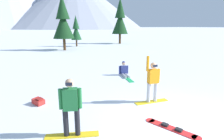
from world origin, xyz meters
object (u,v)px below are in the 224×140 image
(pine_tree_short, at_px, (76,30))
(pine_tree_slender, at_px, (63,21))
(snowboarder_background, at_px, (124,71))
(snowboarder_foreground, at_px, (71,107))
(backpack_red, at_px, (38,101))
(snowboarder_midground, at_px, (153,81))
(loose_snowboard_far_spare, at_px, (172,128))
(pine_tree_broad, at_px, (120,19))

(pine_tree_short, height_order, pine_tree_slender, pine_tree_slender)
(snowboarder_background, height_order, pine_tree_slender, pine_tree_slender)
(pine_tree_short, bearing_deg, snowboarder_foreground, -104.29)
(snowboarder_foreground, relative_size, backpack_red, 3.05)
(snowboarder_foreground, bearing_deg, pine_tree_slender, 80.08)
(backpack_red, bearing_deg, snowboarder_background, 25.18)
(snowboarder_foreground, height_order, snowboarder_midground, snowboarder_midground)
(backpack_red, bearing_deg, snowboarder_foreground, -74.78)
(backpack_red, bearing_deg, pine_tree_slender, 76.13)
(snowboarder_foreground, relative_size, pine_tree_slender, 0.25)
(backpack_red, xyz_separation_m, pine_tree_short, (6.76, 20.86, 2.40))
(loose_snowboard_far_spare, relative_size, backpack_red, 3.09)
(snowboarder_foreground, distance_m, loose_snowboard_far_spare, 3.13)
(pine_tree_slender, bearing_deg, loose_snowboard_far_spare, -91.63)
(snowboarder_foreground, bearing_deg, snowboarder_background, 49.17)
(snowboarder_midground, bearing_deg, snowboarder_foreground, -163.53)
(snowboarder_midground, height_order, pine_tree_broad, pine_tree_broad)
(pine_tree_short, xyz_separation_m, pine_tree_slender, (-2.56, -3.88, 1.22))
(snowboarder_midground, distance_m, backpack_red, 4.68)
(backpack_red, height_order, pine_tree_broad, pine_tree_broad)
(snowboarder_background, bearing_deg, backpack_red, -154.82)
(pine_tree_short, bearing_deg, backpack_red, -107.95)
(loose_snowboard_far_spare, height_order, pine_tree_broad, pine_tree_broad)
(loose_snowboard_far_spare, distance_m, pine_tree_slender, 20.96)
(snowboarder_background, relative_size, pine_tree_broad, 0.24)
(snowboarder_midground, relative_size, pine_tree_broad, 0.25)
(backpack_red, distance_m, pine_tree_short, 22.06)
(pine_tree_broad, bearing_deg, snowboarder_background, -116.14)
(snowboarder_foreground, bearing_deg, pine_tree_broad, 60.38)
(snowboarder_background, height_order, loose_snowboard_far_spare, snowboarder_background)
(snowboarder_midground, xyz_separation_m, backpack_red, (-4.30, 1.69, -0.78))
(loose_snowboard_far_spare, xyz_separation_m, backpack_red, (-3.61, 3.64, 0.12))
(snowboarder_midground, bearing_deg, pine_tree_broad, 66.01)
(loose_snowboard_far_spare, bearing_deg, snowboarder_background, 75.07)
(snowboarder_foreground, height_order, pine_tree_slender, pine_tree_slender)
(snowboarder_background, bearing_deg, snowboarder_foreground, -130.83)
(snowboarder_midground, xyz_separation_m, pine_tree_short, (2.46, 22.54, 1.62))
(pine_tree_short, relative_size, pine_tree_broad, 0.60)
(pine_tree_short, xyz_separation_m, pine_tree_broad, (8.19, 1.39, 1.72))
(loose_snowboard_far_spare, bearing_deg, snowboarder_foreground, 162.46)
(snowboarder_foreground, relative_size, pine_tree_short, 0.37)
(snowboarder_foreground, xyz_separation_m, backpack_red, (-0.74, 2.74, -0.77))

